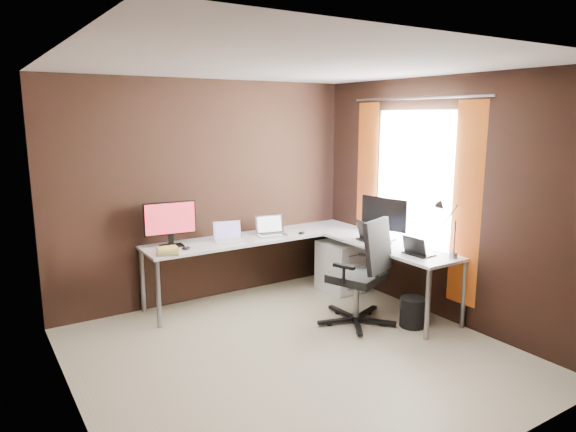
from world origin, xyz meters
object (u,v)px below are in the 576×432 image
object	(u,v)px
monitor_left	(170,221)
office_chair	(360,293)
book_stack	(168,251)
drawer_pedestal	(340,266)
desk_lamp	(446,222)
wastebasket	(413,312)
laptop_white	(228,237)
monitor_right	(384,216)
laptop_black_big	(371,237)
laptop_silver	(271,231)
laptop_black_small	(417,251)

from	to	relation	value
monitor_left	office_chair	bearing A→B (deg)	-36.82
monitor_left	book_stack	bearing A→B (deg)	-110.47
drawer_pedestal	desk_lamp	xyz separation A→B (m)	(0.14, -1.44, 0.79)
office_chair	wastebasket	xyz separation A→B (m)	(0.41, -0.35, -0.18)
laptop_white	desk_lamp	bearing A→B (deg)	-35.19
monitor_right	book_stack	size ratio (longest dim) A/B	2.13
monitor_right	wastebasket	world-z (taller)	monitor_right
book_stack	monitor_left	bearing A→B (deg)	63.76
monitor_left	laptop_black_big	size ratio (longest dim) A/B	1.48
monitor_right	laptop_black_big	size ratio (longest dim) A/B	1.55
book_stack	office_chair	xyz separation A→B (m)	(1.63, -1.07, -0.44)
monitor_left	monitor_right	size ratio (longest dim) A/B	0.96
monitor_right	desk_lamp	xyz separation A→B (m)	(-0.01, -0.87, 0.08)
wastebasket	laptop_silver	bearing A→B (deg)	114.27
drawer_pedestal	book_stack	xyz separation A→B (m)	(-2.10, 0.15, 0.46)
monitor_left	laptop_white	world-z (taller)	monitor_left
desk_lamp	laptop_black_small	bearing A→B (deg)	136.08
book_stack	desk_lamp	world-z (taller)	desk_lamp
laptop_black_small	monitor_right	bearing A→B (deg)	-15.32
laptop_silver	drawer_pedestal	bearing A→B (deg)	-10.14
laptop_white	desk_lamp	size ratio (longest dim) A/B	0.63
monitor_left	desk_lamp	world-z (taller)	desk_lamp
wastebasket	monitor_right	bearing A→B (deg)	72.47
laptop_white	office_chair	xyz separation A→B (m)	(0.86, -1.26, -0.45)
monitor_right	laptop_white	world-z (taller)	monitor_right
desk_lamp	wastebasket	bearing A→B (deg)	153.04
monitor_left	laptop_white	size ratio (longest dim) A/B	1.56
laptop_black_big	desk_lamp	distance (m)	0.93
laptop_black_small	drawer_pedestal	bearing A→B (deg)	-2.17
book_stack	laptop_silver	bearing A→B (deg)	7.65
laptop_black_small	office_chair	world-z (taller)	office_chair
monitor_left	laptop_silver	bearing A→B (deg)	0.07
drawer_pedestal	office_chair	xyz separation A→B (m)	(-0.48, -0.92, 0.03)
book_stack	wastebasket	distance (m)	2.55
laptop_white	desk_lamp	xyz separation A→B (m)	(1.47, -1.78, 0.31)
monitor_right	laptop_white	distance (m)	1.76
laptop_black_big	desk_lamp	world-z (taller)	desk_lamp
book_stack	laptop_black_small	bearing A→B (deg)	-33.19
office_chair	wastebasket	bearing A→B (deg)	-60.65
laptop_white	laptop_black_big	bearing A→B (deg)	-19.74
laptop_silver	book_stack	bearing A→B (deg)	-159.98
laptop_white	book_stack	world-z (taller)	laptop_white
laptop_black_big	book_stack	xyz separation A→B (m)	(-2.07, 0.72, -0.02)
desk_lamp	monitor_right	bearing A→B (deg)	101.37
laptop_black_small	desk_lamp	bearing A→B (deg)	-148.02
drawer_pedestal	laptop_silver	size ratio (longest dim) A/B	1.60
book_stack	wastebasket	bearing A→B (deg)	-34.86
office_chair	laptop_black_big	bearing A→B (deg)	17.96
monitor_right	desk_lamp	size ratio (longest dim) A/B	1.02
laptop_white	book_stack	bearing A→B (deg)	-151.03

